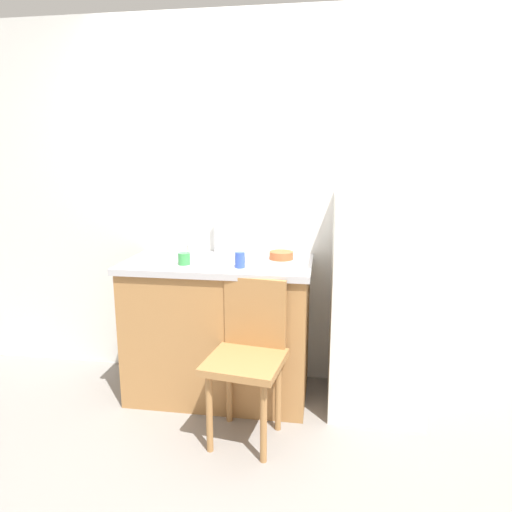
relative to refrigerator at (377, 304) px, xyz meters
name	(u,v)px	position (x,y,z in m)	size (l,w,h in m)	color
ground_plane	(262,458)	(-0.63, -0.66, -0.67)	(8.00, 8.00, 0.00)	gray
back_wall	(283,204)	(-0.63, 0.34, 0.57)	(4.80, 0.10, 2.48)	silver
cabinet_base	(220,331)	(-1.00, -0.01, -0.23)	(1.14, 0.60, 0.87)	#A87542
countertop	(218,264)	(-1.00, -0.01, 0.22)	(1.18, 0.64, 0.04)	#B7B7BC
faucet	(216,234)	(-1.08, 0.24, 0.37)	(0.02, 0.02, 0.26)	#B7B7BC
refrigerator	(377,304)	(0.00, 0.00, 0.00)	(0.57, 0.58, 1.34)	silver
chair	(248,352)	(-0.73, -0.45, -0.17)	(0.45, 0.45, 0.89)	#A87542
dish_tray	(239,256)	(-0.87, 0.03, 0.27)	(0.28, 0.20, 0.05)	white
terracotta_bowl	(281,255)	(-0.61, 0.10, 0.26)	(0.15, 0.15, 0.05)	#B25B33
cup_blue	(240,260)	(-0.83, -0.17, 0.29)	(0.06, 0.06, 0.09)	blue
cup_white	(192,251)	(-1.18, 0.02, 0.29)	(0.07, 0.07, 0.10)	white
cup_green	(184,259)	(-1.18, -0.14, 0.28)	(0.07, 0.07, 0.07)	green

